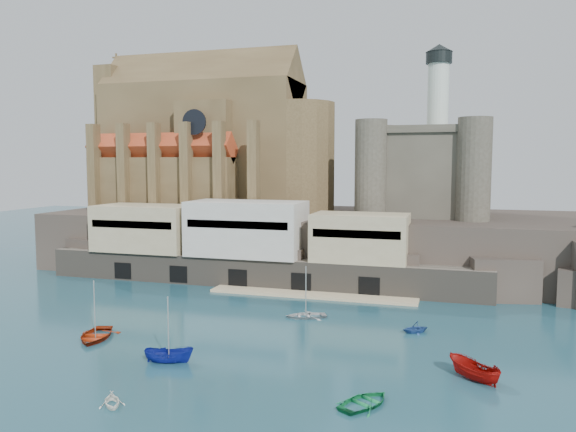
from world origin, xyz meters
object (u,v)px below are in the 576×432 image
(church, at_px, (212,147))
(boat_2, at_px, (169,362))
(castle_keep, at_px, (424,167))
(boat_0, at_px, (96,338))
(boat_1, at_px, (112,406))

(church, distance_m, boat_2, 61.51)
(castle_keep, distance_m, boat_0, 61.10)
(church, xyz_separation_m, castle_keep, (40.21, -0.78, -3.81))
(boat_0, bearing_deg, church, 82.31)
(boat_1, bearing_deg, boat_2, 53.07)
(boat_1, bearing_deg, church, 68.02)
(boat_0, height_order, boat_2, boat_0)
(boat_1, distance_m, boat_2, 9.95)
(boat_1, bearing_deg, castle_keep, 32.87)
(castle_keep, relative_size, boat_0, 4.58)
(boat_0, xyz_separation_m, boat_2, (11.23, -4.24, 0.00))
(boat_2, bearing_deg, boat_0, 55.50)
(church, height_order, castle_keep, church)
(boat_0, height_order, boat_1, boat_0)
(church, xyz_separation_m, boat_0, (8.46, -49.67, -22.13))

